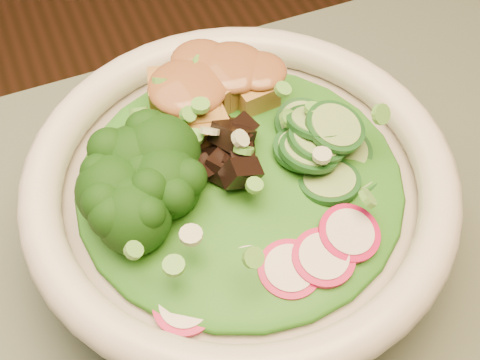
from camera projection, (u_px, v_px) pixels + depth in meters
name	position (u px, v px, depth m)	size (l,w,h in m)	color
salad_bowl	(240.00, 198.00, 0.46)	(0.29, 0.29, 0.08)	silver
lettuce_bed	(240.00, 179.00, 0.44)	(0.22, 0.22, 0.03)	#1A6515
broccoli_florets	(140.00, 195.00, 0.41)	(0.09, 0.07, 0.05)	black
radish_slices	(286.00, 262.00, 0.40)	(0.12, 0.04, 0.02)	#B00D42
cucumber_slices	(339.00, 140.00, 0.44)	(0.07, 0.07, 0.04)	#86A75D
mushroom_heap	(233.00, 150.00, 0.44)	(0.07, 0.07, 0.04)	black
tofu_cubes	(209.00, 95.00, 0.47)	(0.10, 0.06, 0.04)	#A47B36
peanut_sauce	(208.00, 81.00, 0.46)	(0.07, 0.06, 0.02)	brown
scallion_garnish	(240.00, 154.00, 0.42)	(0.21, 0.21, 0.03)	#59A73B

